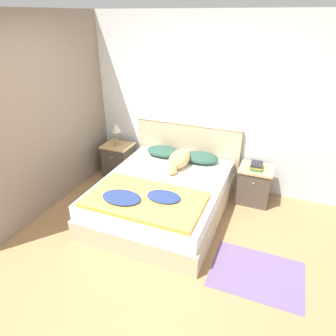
% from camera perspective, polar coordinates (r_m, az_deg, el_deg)
% --- Properties ---
extents(ground_plane, '(16.00, 16.00, 0.00)m').
position_cam_1_polar(ground_plane, '(3.52, -6.28, -17.75)').
color(ground_plane, '#997047').
extents(wall_back, '(9.00, 0.06, 2.55)m').
position_cam_1_polar(wall_back, '(4.63, 5.50, 12.04)').
color(wall_back, silver).
rests_on(wall_back, ground_plane).
extents(wall_side_left, '(0.06, 3.10, 2.55)m').
position_cam_1_polar(wall_side_left, '(4.51, -20.02, 10.14)').
color(wall_side_left, gray).
rests_on(wall_side_left, ground_plane).
extents(bed, '(1.62, 1.98, 0.49)m').
position_cam_1_polar(bed, '(4.14, -1.04, -5.49)').
color(bed, '#C6B28E').
rests_on(bed, ground_plane).
extents(headboard, '(1.70, 0.06, 0.99)m').
position_cam_1_polar(headboard, '(4.84, 3.63, 3.30)').
color(headboard, '#C6B28E').
rests_on(headboard, ground_plane).
extents(nightstand_left, '(0.47, 0.42, 0.55)m').
position_cam_1_polar(nightstand_left, '(5.17, -9.35, 1.63)').
color(nightstand_left, '#4C4238').
rests_on(nightstand_left, ground_plane).
extents(nightstand_right, '(0.47, 0.42, 0.55)m').
position_cam_1_polar(nightstand_right, '(4.53, 16.11, -3.08)').
color(nightstand_right, '#4C4238').
rests_on(nightstand_right, ground_plane).
extents(pillow_left, '(0.53, 0.36, 0.13)m').
position_cam_1_polar(pillow_left, '(4.71, -0.87, 3.20)').
color(pillow_left, '#284C3D').
rests_on(pillow_left, bed).
extents(pillow_right, '(0.53, 0.36, 0.13)m').
position_cam_1_polar(pillow_right, '(4.53, 6.28, 1.99)').
color(pillow_right, '#284C3D').
rests_on(pillow_right, bed).
extents(quilt, '(1.39, 0.82, 0.10)m').
position_cam_1_polar(quilt, '(3.58, -4.62, -5.92)').
color(quilt, gold).
rests_on(quilt, bed).
extents(dog, '(0.28, 0.71, 0.23)m').
position_cam_1_polar(dog, '(4.34, 2.16, 1.63)').
color(dog, tan).
rests_on(dog, bed).
extents(book_stack, '(0.17, 0.22, 0.09)m').
position_cam_1_polar(book_stack, '(4.36, 16.51, 0.38)').
color(book_stack, '#337547').
rests_on(book_stack, nightstand_right).
extents(table_lamp, '(0.18, 0.18, 0.37)m').
position_cam_1_polar(table_lamp, '(4.95, -9.91, 7.35)').
color(table_lamp, '#9E7A4C').
rests_on(table_lamp, nightstand_left).
extents(rug, '(0.97, 0.73, 0.00)m').
position_cam_1_polar(rug, '(3.54, 16.54, -18.74)').
color(rug, '#604C75').
rests_on(rug, ground_plane).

